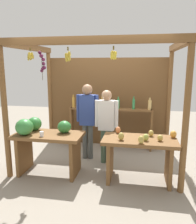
{
  "coord_description": "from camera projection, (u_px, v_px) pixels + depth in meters",
  "views": [
    {
      "loc": [
        0.79,
        -4.57,
        2.0
      ],
      "look_at": [
        0.0,
        -0.21,
        1.1
      ],
      "focal_mm": 36.43,
      "sensor_mm": 36.0,
      "label": 1
    }
  ],
  "objects": [
    {
      "name": "market_stall",
      "position": [
        103.0,
        92.0,
        5.12
      ],
      "size": [
        3.13,
        2.18,
        2.45
      ],
      "color": "brown",
      "rests_on": "ground"
    },
    {
      "name": "vendor_woman",
      "position": [
        106.0,
        120.0,
        4.63
      ],
      "size": [
        0.48,
        0.21,
        1.53
      ],
      "rotation": [
        0.0,
        0.0,
        0.07
      ],
      "color": "#415945",
      "rests_on": "ground"
    },
    {
      "name": "fruit_counter_right",
      "position": [
        140.0,
        150.0,
        3.94
      ],
      "size": [
        1.28,
        0.65,
        0.91
      ],
      "color": "brown",
      "rests_on": "ground"
    },
    {
      "name": "bottle_shelf_unit",
      "position": [
        111.0,
        117.0,
        5.51
      ],
      "size": [
        2.01,
        0.22,
        1.35
      ],
      "color": "brown",
      "rests_on": "ground"
    },
    {
      "name": "vendor_man",
      "position": [
        88.0,
        115.0,
        4.85
      ],
      "size": [
        0.48,
        0.22,
        1.63
      ],
      "rotation": [
        0.0,
        0.0,
        -0.01
      ],
      "color": "#4D514F",
      "rests_on": "ground"
    },
    {
      "name": "ground_plane",
      "position": [
        100.0,
        160.0,
        4.94
      ],
      "size": [
        12.0,
        12.0,
        0.0
      ],
      "primitive_type": "plane",
      "color": "gray",
      "rests_on": "ground"
    },
    {
      "name": "fruit_counter_left",
      "position": [
        44.0,
        138.0,
        4.22
      ],
      "size": [
        1.27,
        0.68,
        1.07
      ],
      "color": "brown",
      "rests_on": "ground"
    }
  ]
}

